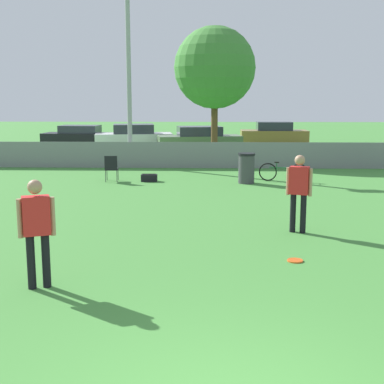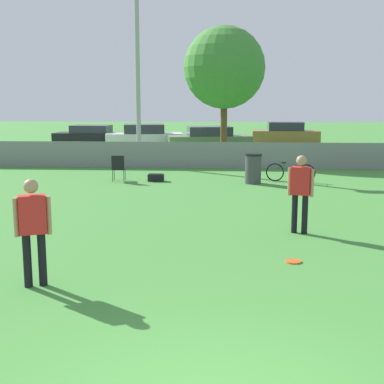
% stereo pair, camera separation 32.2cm
% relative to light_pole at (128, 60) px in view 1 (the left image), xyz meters
% --- Properties ---
extents(fence_backline, '(27.10, 0.07, 1.21)m').
position_rel_light_pole_xyz_m(fence_backline, '(3.63, -0.85, -3.99)').
color(fence_backline, gray).
rests_on(fence_backline, ground_plane).
extents(light_pole, '(0.90, 0.36, 7.60)m').
position_rel_light_pole_xyz_m(light_pole, '(0.00, 0.00, 0.00)').
color(light_pole, '#9E9EA3').
rests_on(light_pole, ground_plane).
extents(tree_near_pole, '(3.91, 3.91, 6.31)m').
position_rel_light_pole_xyz_m(tree_near_pole, '(3.72, 2.86, -0.20)').
color(tree_near_pole, brown).
rests_on(tree_near_pole, ground_plane).
extents(player_thrower_red, '(0.54, 0.35, 1.74)m').
position_rel_light_pole_xyz_m(player_thrower_red, '(5.42, -11.68, -3.53)').
color(player_thrower_red, black).
rests_on(player_thrower_red, ground_plane).
extents(player_defender_red, '(0.54, 0.35, 1.74)m').
position_rel_light_pole_xyz_m(player_defender_red, '(0.75, -15.33, -3.53)').
color(player_defender_red, black).
rests_on(player_defender_red, ground_plane).
extents(frisbee_disc, '(0.29, 0.29, 0.03)m').
position_rel_light_pole_xyz_m(frisbee_disc, '(5.03, -13.82, -4.53)').
color(frisbee_disc, '#E5591E').
rests_on(frisbee_disc, ground_plane).
extents(folding_chair_sideline, '(0.47, 0.48, 0.93)m').
position_rel_light_pole_xyz_m(folding_chair_sideline, '(-0.02, -4.59, -4.02)').
color(folding_chair_sideline, '#333338').
rests_on(folding_chair_sideline, ground_plane).
extents(bicycle_sideline, '(1.72, 0.48, 0.69)m').
position_rel_light_pole_xyz_m(bicycle_sideline, '(6.11, -4.36, -4.20)').
color(bicycle_sideline, black).
rests_on(bicycle_sideline, ground_plane).
extents(trash_bin, '(0.59, 0.59, 1.05)m').
position_rel_light_pole_xyz_m(trash_bin, '(4.76, -4.80, -4.01)').
color(trash_bin, '#3F3F44').
rests_on(trash_bin, ground_plane).
extents(gear_bag_sideline, '(0.56, 0.31, 0.28)m').
position_rel_light_pole_xyz_m(gear_bag_sideline, '(1.32, -4.52, -4.41)').
color(gear_bag_sideline, black).
rests_on(gear_bag_sideline, ground_plane).
extents(parked_car_dark, '(4.49, 1.98, 1.30)m').
position_rel_light_pole_xyz_m(parked_car_dark, '(-4.26, 8.58, -3.89)').
color(parked_car_dark, black).
rests_on(parked_car_dark, ground_plane).
extents(parked_car_white, '(4.64, 2.48, 1.41)m').
position_rel_light_pole_xyz_m(parked_car_white, '(-0.92, 7.74, -3.86)').
color(parked_car_white, black).
rests_on(parked_car_white, ground_plane).
extents(parked_car_olive, '(4.78, 2.51, 1.37)m').
position_rel_light_pole_xyz_m(parked_car_olive, '(2.95, 6.21, -3.87)').
color(parked_car_olive, black).
rests_on(parked_car_olive, ground_plane).
extents(parked_car_tan, '(4.11, 1.69, 1.45)m').
position_rel_light_pole_xyz_m(parked_car_tan, '(7.53, 10.23, -3.83)').
color(parked_car_tan, black).
rests_on(parked_car_tan, ground_plane).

